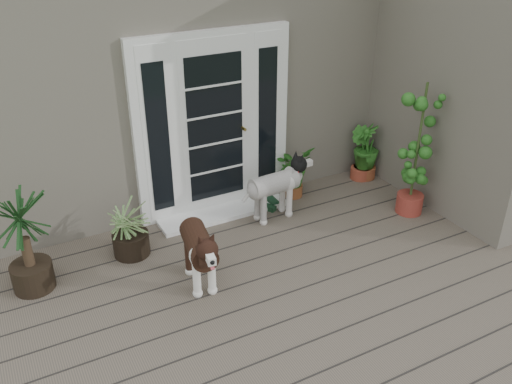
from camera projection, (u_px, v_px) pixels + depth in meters
name	position (u px, v px, depth m)	size (l,w,h in m)	color
deck	(332.00, 308.00, 5.17)	(6.20, 4.60, 0.12)	#6B5B4C
house_main	(167.00, 53.00, 7.78)	(7.40, 4.00, 3.10)	#665E54
house_wing	(487.00, 83.00, 6.52)	(1.60, 2.40, 3.10)	#665E54
door_unit	(214.00, 125.00, 6.27)	(1.90, 0.14, 2.15)	white
door_step	(224.00, 212.00, 6.61)	(1.60, 0.40, 0.05)	white
brindle_dog	(199.00, 255.00, 5.26)	(0.35, 0.82, 0.68)	#392014
white_dog	(274.00, 193.00, 6.39)	(0.34, 0.79, 0.66)	silver
spider_plant	(129.00, 226.00, 5.71)	(0.64, 0.64, 0.68)	#8EA263
yucca	(25.00, 241.00, 5.10)	(0.75, 0.75, 1.09)	black
herb_a	(294.00, 175.00, 6.88)	(0.47, 0.47, 0.59)	#23601B
herb_b	(361.00, 161.00, 7.34)	(0.35, 0.35, 0.52)	#154C16
herb_c	(366.00, 156.00, 7.34)	(0.40, 0.40, 0.62)	#1D601B
sapling	(418.00, 149.00, 6.26)	(0.49, 0.49, 1.68)	#1C641E
clog_left	(267.00, 206.00, 6.70)	(0.12, 0.26, 0.08)	#15351E
clog_right	(270.00, 200.00, 6.82)	(0.15, 0.33, 0.10)	#163720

